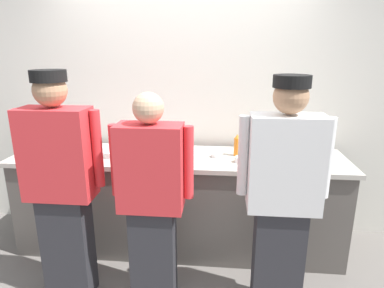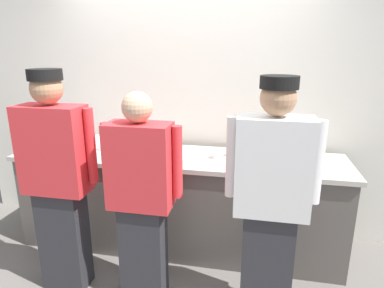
{
  "view_description": "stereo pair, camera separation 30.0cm",
  "coord_description": "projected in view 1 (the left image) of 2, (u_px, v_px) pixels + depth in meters",
  "views": [
    {
      "loc": [
        0.39,
        -2.46,
        1.85
      ],
      "look_at": [
        0.12,
        0.41,
        1.02
      ],
      "focal_mm": 30.97,
      "sensor_mm": 36.0,
      "label": 1
    },
    {
      "loc": [
        0.69,
        -2.41,
        1.85
      ],
      "look_at": [
        0.12,
        0.41,
        1.02
      ],
      "focal_mm": 30.97,
      "sensor_mm": 36.0,
      "label": 2
    }
  ],
  "objects": [
    {
      "name": "squeeze_bottle_primary",
      "position": [
        237.0,
        145.0,
        2.98
      ],
      "size": [
        0.06,
        0.06,
        0.2
      ],
      "color": "orange",
      "rests_on": "prep_counter"
    },
    {
      "name": "chefs_knife",
      "position": [
        261.0,
        155.0,
        3.01
      ],
      "size": [
        0.28,
        0.03,
        0.02
      ],
      "color": "#B7BABF",
      "rests_on": "prep_counter"
    },
    {
      "name": "ground_plane",
      "position": [
        174.0,
        268.0,
        2.9
      ],
      "size": [
        9.0,
        9.0,
        0.0
      ],
      "primitive_type": "plane",
      "color": "slate"
    },
    {
      "name": "plate_stack_front",
      "position": [
        115.0,
        153.0,
        2.99
      ],
      "size": [
        0.21,
        0.21,
        0.05
      ],
      "color": "white",
      "rests_on": "prep_counter"
    },
    {
      "name": "chef_far_right",
      "position": [
        283.0,
        195.0,
        2.22
      ],
      "size": [
        0.61,
        0.24,
        1.7
      ],
      "color": "#2D2D33",
      "rests_on": "ground"
    },
    {
      "name": "ramekin_red_sauce",
      "position": [
        240.0,
        159.0,
        2.82
      ],
      "size": [
        0.1,
        0.1,
        0.05
      ],
      "color": "white",
      "rests_on": "prep_counter"
    },
    {
      "name": "deli_cup",
      "position": [
        91.0,
        143.0,
        3.23
      ],
      "size": [
        0.09,
        0.09,
        0.1
      ],
      "primitive_type": "cylinder",
      "color": "white",
      "rests_on": "prep_counter"
    },
    {
      "name": "prep_counter",
      "position": [
        179.0,
        202.0,
        3.12
      ],
      "size": [
        3.0,
        0.69,
        0.92
      ],
      "color": "#56514C",
      "rests_on": "ground"
    },
    {
      "name": "ramekin_green_sauce",
      "position": [
        216.0,
        155.0,
        2.96
      ],
      "size": [
        0.09,
        0.09,
        0.04
      ],
      "color": "white",
      "rests_on": "prep_counter"
    },
    {
      "name": "ramekin_orange_sauce",
      "position": [
        99.0,
        150.0,
        3.09
      ],
      "size": [
        0.1,
        0.1,
        0.04
      ],
      "color": "white",
      "rests_on": "prep_counter"
    },
    {
      "name": "chef_near_left",
      "position": [
        61.0,
        184.0,
        2.37
      ],
      "size": [
        0.62,
        0.24,
        1.72
      ],
      "color": "#2D2D33",
      "rests_on": "ground"
    },
    {
      "name": "ramekin_yellow_sauce",
      "position": [
        146.0,
        147.0,
        3.18
      ],
      "size": [
        0.1,
        0.1,
        0.05
      ],
      "color": "white",
      "rests_on": "prep_counter"
    },
    {
      "name": "sheet_tray",
      "position": [
        169.0,
        154.0,
        3.01
      ],
      "size": [
        0.49,
        0.42,
        0.02
      ],
      "primitive_type": "cube",
      "rotation": [
        0.0,
        0.0,
        -0.2
      ],
      "color": "#B7BABF",
      "rests_on": "prep_counter"
    },
    {
      "name": "mixing_bowl_steel",
      "position": [
        64.0,
        148.0,
        3.02
      ],
      "size": [
        0.39,
        0.39,
        0.13
      ],
      "primitive_type": "cylinder",
      "color": "#B7BABF",
      "rests_on": "prep_counter"
    },
    {
      "name": "chef_center",
      "position": [
        152.0,
        199.0,
        2.33
      ],
      "size": [
        0.59,
        0.24,
        1.59
      ],
      "color": "#2D2D33",
      "rests_on": "ground"
    },
    {
      "name": "plate_stack_rear",
      "position": [
        295.0,
        156.0,
        2.86
      ],
      "size": [
        0.23,
        0.23,
        0.08
      ],
      "color": "white",
      "rests_on": "prep_counter"
    },
    {
      "name": "wall_back",
      "position": [
        184.0,
        87.0,
        3.29
      ],
      "size": [
        4.71,
        0.1,
        2.97
      ],
      "color": "silver",
      "rests_on": "ground"
    }
  ]
}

